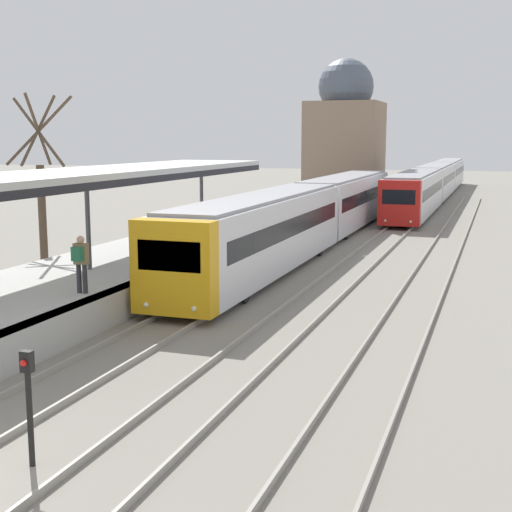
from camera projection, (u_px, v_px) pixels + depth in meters
platform_canopy at (87, 174)px, 23.77m from camera, size 4.00×24.23×3.36m
person_on_platform at (81, 259)px, 20.36m from camera, size 0.40×0.40×1.66m
train_near at (312, 212)px, 35.79m from camera, size 2.57×32.75×3.19m
train_far at (435, 180)px, 64.61m from camera, size 2.51×48.51×3.09m
signal_post_near at (29, 396)px, 11.67m from camera, size 0.20×0.22×1.99m
distant_domed_building at (345, 139)px, 56.56m from camera, size 5.63×5.63×11.62m
bare_tree_background at (41, 190)px, 28.85m from camera, size 3.26×2.03×7.16m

